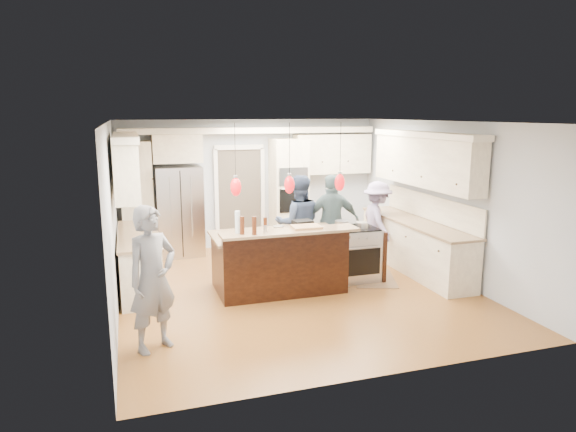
% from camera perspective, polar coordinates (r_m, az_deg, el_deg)
% --- Properties ---
extents(ground_plane, '(6.00, 6.00, 0.00)m').
position_cam_1_polar(ground_plane, '(8.51, 0.72, -8.06)').
color(ground_plane, '#A66A2D').
rests_on(ground_plane, ground).
extents(room_shell, '(5.54, 6.04, 2.72)m').
position_cam_1_polar(room_shell, '(8.09, 0.75, 4.18)').
color(room_shell, '#B2BCC6').
rests_on(room_shell, ground).
extents(refrigerator, '(0.90, 0.70, 1.80)m').
position_cam_1_polar(refrigerator, '(10.48, -11.94, 0.52)').
color(refrigerator, '#B7B7BC').
rests_on(refrigerator, ground).
extents(oven_column, '(0.72, 0.69, 2.30)m').
position_cam_1_polar(oven_column, '(10.92, 0.09, 2.54)').
color(oven_column, '#F9EFCA').
rests_on(oven_column, ground).
extents(back_upper_cabinets, '(5.30, 0.61, 2.54)m').
position_cam_1_polar(back_upper_cabinets, '(10.59, -7.83, 4.98)').
color(back_upper_cabinets, '#F9EFCA').
rests_on(back_upper_cabinets, ground).
extents(right_counter_run, '(0.64, 3.10, 2.51)m').
position_cam_1_polar(right_counter_run, '(9.51, 14.28, 0.26)').
color(right_counter_run, '#F9EFCA').
rests_on(right_counter_run, ground).
extents(left_cabinets, '(0.64, 2.30, 2.51)m').
position_cam_1_polar(left_cabinets, '(8.60, -16.67, -1.02)').
color(left_cabinets, '#F9EFCA').
rests_on(left_cabinets, ground).
extents(kitchen_island, '(2.10, 1.46, 1.12)m').
position_cam_1_polar(kitchen_island, '(8.35, -1.05, -4.93)').
color(kitchen_island, black).
rests_on(kitchen_island, ground).
extents(island_range, '(0.82, 0.71, 0.92)m').
position_cam_1_polar(island_range, '(8.92, 7.54, -4.17)').
color(island_range, '#B7B7BC').
rests_on(island_range, ground).
extents(pendant_lights, '(1.75, 0.15, 1.03)m').
position_cam_1_polar(pendant_lights, '(7.53, 0.16, 3.53)').
color(pendant_lights, black).
rests_on(pendant_lights, ground).
extents(person_bar_end, '(0.78, 0.71, 1.78)m').
position_cam_1_polar(person_bar_end, '(6.37, -14.82, -6.78)').
color(person_bar_end, slate).
rests_on(person_bar_end, ground).
extents(person_far_left, '(0.95, 0.80, 1.75)m').
position_cam_1_polar(person_far_left, '(9.24, 1.18, -0.84)').
color(person_far_left, navy).
rests_on(person_far_left, ground).
extents(person_far_right, '(1.07, 0.56, 1.75)m').
position_cam_1_polar(person_far_right, '(9.38, 4.91, -0.70)').
color(person_far_right, '#4D676D').
rests_on(person_far_right, ground).
extents(person_range_side, '(0.68, 1.06, 1.55)m').
position_cam_1_polar(person_range_side, '(10.05, 9.88, -0.59)').
color(person_range_side, gray).
rests_on(person_range_side, ground).
extents(floor_rug, '(0.99, 1.20, 0.01)m').
position_cam_1_polar(floor_rug, '(9.10, 9.50, -6.86)').
color(floor_rug, brown).
rests_on(floor_rug, ground).
extents(water_bottle, '(0.10, 0.10, 0.33)m').
position_cam_1_polar(water_bottle, '(7.44, -5.62, -0.68)').
color(water_bottle, silver).
rests_on(water_bottle, kitchen_island).
extents(beer_bottle_a, '(0.07, 0.07, 0.26)m').
position_cam_1_polar(beer_bottle_a, '(7.38, -5.12, -1.04)').
color(beer_bottle_a, '#411B0B').
rests_on(beer_bottle_a, kitchen_island).
extents(beer_bottle_b, '(0.07, 0.07, 0.27)m').
position_cam_1_polar(beer_bottle_b, '(7.33, -3.77, -1.08)').
color(beer_bottle_b, '#411B0B').
rests_on(beer_bottle_b, kitchen_island).
extents(beer_bottle_c, '(0.07, 0.07, 0.22)m').
position_cam_1_polar(beer_bottle_c, '(7.50, -2.55, -0.98)').
color(beer_bottle_c, '#411B0B').
rests_on(beer_bottle_c, kitchen_island).
extents(drink_can, '(0.07, 0.07, 0.11)m').
position_cam_1_polar(drink_can, '(7.49, -2.57, -1.42)').
color(drink_can, '#B7B7BC').
rests_on(drink_can, kitchen_island).
extents(cutting_board, '(0.44, 0.32, 0.03)m').
position_cam_1_polar(cutting_board, '(7.78, 2.06, -1.21)').
color(cutting_board, tan).
rests_on(cutting_board, kitchen_island).
extents(pot_large, '(0.23, 0.23, 0.13)m').
position_cam_1_polar(pot_large, '(8.70, 5.97, -0.94)').
color(pot_large, '#B7B7BC').
rests_on(pot_large, island_range).
extents(pot_small, '(0.20, 0.20, 0.10)m').
position_cam_1_polar(pot_small, '(8.76, 8.17, -1.00)').
color(pot_small, '#B7B7BC').
rests_on(pot_small, island_range).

